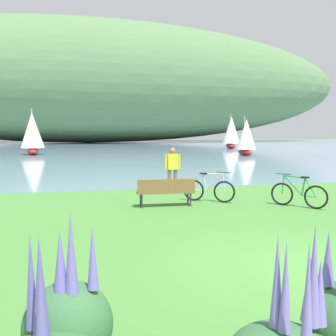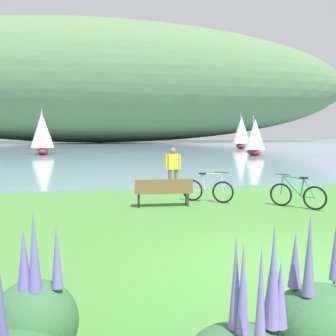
{
  "view_description": "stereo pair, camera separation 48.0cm",
  "coord_description": "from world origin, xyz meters",
  "px_view_note": "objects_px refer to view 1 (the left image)",
  "views": [
    {
      "loc": [
        -3.84,
        -5.96,
        2.34
      ],
      "look_at": [
        -0.61,
        7.94,
        1.0
      ],
      "focal_mm": 41.89,
      "sensor_mm": 36.0,
      "label": 1
    },
    {
      "loc": [
        -3.37,
        -6.06,
        2.34
      ],
      "look_at": [
        -0.61,
        7.94,
        1.0
      ],
      "focal_mm": 41.89,
      "sensor_mm": 36.0,
      "label": 2
    }
  ],
  "objects_px": {
    "person_at_shoreline": "(172,167)",
    "sailboat_far_off": "(246,137)",
    "sailboat_nearest_to_shore": "(231,132)",
    "sailboat_mid_bay": "(32,133)",
    "bicycle_leaning_near_bench": "(298,194)",
    "bicycle_beside_path": "(209,190)",
    "park_bench_near_camera": "(166,190)"
  },
  "relations": [
    {
      "from": "bicycle_beside_path",
      "to": "sailboat_mid_bay",
      "type": "relative_size",
      "value": 0.33
    },
    {
      "from": "bicycle_beside_path",
      "to": "sailboat_mid_bay",
      "type": "xyz_separation_m",
      "value": [
        -8.5,
        28.52,
        1.77
      ]
    },
    {
      "from": "sailboat_nearest_to_shore",
      "to": "sailboat_far_off",
      "type": "distance_m",
      "value": 15.14
    },
    {
      "from": "park_bench_near_camera",
      "to": "sailboat_far_off",
      "type": "xyz_separation_m",
      "value": [
        13.22,
        23.32,
        1.3
      ]
    },
    {
      "from": "park_bench_near_camera",
      "to": "person_at_shoreline",
      "type": "distance_m",
      "value": 2.95
    },
    {
      "from": "bicycle_leaning_near_bench",
      "to": "sailboat_far_off",
      "type": "relative_size",
      "value": 0.36
    },
    {
      "from": "bicycle_leaning_near_bench",
      "to": "person_at_shoreline",
      "type": "distance_m",
      "value": 4.9
    },
    {
      "from": "person_at_shoreline",
      "to": "sailboat_mid_bay",
      "type": "xyz_separation_m",
      "value": [
        -7.8,
        26.27,
        1.19
      ]
    },
    {
      "from": "park_bench_near_camera",
      "to": "sailboat_nearest_to_shore",
      "type": "bearing_deg",
      "value": 65.01
    },
    {
      "from": "bicycle_leaning_near_bench",
      "to": "bicycle_beside_path",
      "type": "relative_size",
      "value": 0.92
    },
    {
      "from": "bicycle_leaning_near_bench",
      "to": "sailboat_nearest_to_shore",
      "type": "distance_m",
      "value": 41.14
    },
    {
      "from": "bicycle_beside_path",
      "to": "sailboat_far_off",
      "type": "bearing_deg",
      "value": 62.96
    },
    {
      "from": "person_at_shoreline",
      "to": "sailboat_far_off",
      "type": "relative_size",
      "value": 0.45
    },
    {
      "from": "person_at_shoreline",
      "to": "sailboat_nearest_to_shore",
      "type": "relative_size",
      "value": 0.37
    },
    {
      "from": "sailboat_nearest_to_shore",
      "to": "sailboat_far_off",
      "type": "xyz_separation_m",
      "value": [
        -4.4,
        -14.48,
        -0.41
      ]
    },
    {
      "from": "sailboat_nearest_to_shore",
      "to": "sailboat_mid_bay",
      "type": "relative_size",
      "value": 1.03
    },
    {
      "from": "park_bench_near_camera",
      "to": "bicycle_beside_path",
      "type": "distance_m",
      "value": 1.68
    },
    {
      "from": "bicycle_leaning_near_bench",
      "to": "person_at_shoreline",
      "type": "height_order",
      "value": "person_at_shoreline"
    },
    {
      "from": "sailboat_mid_bay",
      "to": "sailboat_far_off",
      "type": "bearing_deg",
      "value": -15.87
    },
    {
      "from": "bicycle_beside_path",
      "to": "park_bench_near_camera",
      "type": "bearing_deg",
      "value": -161.52
    },
    {
      "from": "person_at_shoreline",
      "to": "sailboat_far_off",
      "type": "distance_m",
      "value": 23.98
    },
    {
      "from": "sailboat_mid_bay",
      "to": "sailboat_far_off",
      "type": "distance_m",
      "value": 20.94
    },
    {
      "from": "bicycle_beside_path",
      "to": "sailboat_nearest_to_shore",
      "type": "relative_size",
      "value": 0.32
    },
    {
      "from": "person_at_shoreline",
      "to": "sailboat_mid_bay",
      "type": "distance_m",
      "value": 27.43
    },
    {
      "from": "person_at_shoreline",
      "to": "sailboat_far_off",
      "type": "height_order",
      "value": "sailboat_far_off"
    },
    {
      "from": "person_at_shoreline",
      "to": "sailboat_far_off",
      "type": "bearing_deg",
      "value": 59.03
    },
    {
      "from": "park_bench_near_camera",
      "to": "person_at_shoreline",
      "type": "bearing_deg",
      "value": 72.24
    },
    {
      "from": "person_at_shoreline",
      "to": "sailboat_nearest_to_shore",
      "type": "height_order",
      "value": "sailboat_nearest_to_shore"
    },
    {
      "from": "bicycle_leaning_near_bench",
      "to": "bicycle_beside_path",
      "type": "height_order",
      "value": "same"
    },
    {
      "from": "bicycle_leaning_near_bench",
      "to": "sailboat_nearest_to_shore",
      "type": "height_order",
      "value": "sailboat_nearest_to_shore"
    },
    {
      "from": "bicycle_leaning_near_bench",
      "to": "sailboat_far_off",
      "type": "xyz_separation_m",
      "value": [
        9.23,
        24.3,
        1.42
      ]
    },
    {
      "from": "bicycle_leaning_near_bench",
      "to": "sailboat_nearest_to_shore",
      "type": "bearing_deg",
      "value": 70.63
    }
  ]
}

